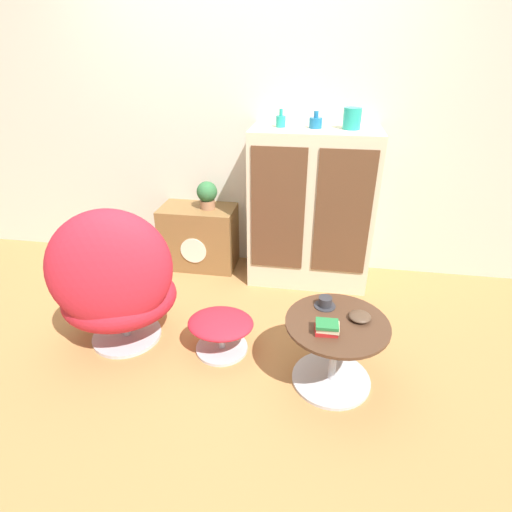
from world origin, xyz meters
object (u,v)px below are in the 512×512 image
(coffee_table, at_px, (334,348))
(teacup, at_px, (325,303))
(sideboard, at_px, (311,209))
(tv_console, at_px, (199,237))
(egg_chair, at_px, (116,285))
(book_stack, at_px, (327,327))
(vase_inner_left, at_px, (316,122))
(potted_plant, at_px, (207,194))
(vase_leftmost, at_px, (281,121))
(vase_inner_right, at_px, (352,118))
(ottoman, at_px, (221,327))
(bowl, at_px, (360,316))

(coffee_table, distance_m, teacup, 0.26)
(sideboard, bearing_deg, tv_console, 176.44)
(egg_chair, bearing_deg, book_stack, -9.60)
(tv_console, distance_m, vase_inner_left, 1.38)
(tv_console, relative_size, vase_inner_left, 5.42)
(sideboard, relative_size, teacup, 9.98)
(potted_plant, bearing_deg, teacup, -48.14)
(potted_plant, bearing_deg, vase_inner_left, -3.77)
(coffee_table, distance_m, vase_leftmost, 1.65)
(vase_leftmost, bearing_deg, vase_inner_right, 0.00)
(ottoman, distance_m, teacup, 0.69)
(potted_plant, distance_m, bowl, 1.71)
(tv_console, height_order, potted_plant, potted_plant)
(sideboard, distance_m, bowl, 1.21)
(coffee_table, xyz_separation_m, vase_inner_left, (-0.22, 1.20, 1.03))
(book_stack, bearing_deg, coffee_table, 59.62)
(tv_console, distance_m, bowl, 1.77)
(tv_console, bearing_deg, ottoman, -67.18)
(sideboard, height_order, vase_inner_right, vase_inner_right)
(book_stack, bearing_deg, vase_leftmost, 107.45)
(sideboard, relative_size, vase_leftmost, 9.72)
(sideboard, xyz_separation_m, egg_chair, (-1.14, -1.08, -0.16))
(coffee_table, bearing_deg, vase_leftmost, 111.25)
(tv_console, relative_size, bowl, 5.23)
(egg_chair, distance_m, vase_inner_right, 1.95)
(tv_console, relative_size, book_stack, 4.94)
(sideboard, relative_size, tv_console, 1.94)
(ottoman, bearing_deg, bowl, -8.05)
(vase_inner_left, relative_size, bowl, 0.96)
(egg_chair, relative_size, vase_leftmost, 7.75)
(vase_inner_left, bearing_deg, vase_leftmost, 180.00)
(ottoman, bearing_deg, sideboard, 64.33)
(teacup, relative_size, bowl, 1.02)
(vase_inner_right, relative_size, teacup, 1.18)
(ottoman, relative_size, vase_inner_left, 3.59)
(tv_console, distance_m, ottoman, 1.19)
(vase_leftmost, height_order, vase_inner_left, vase_leftmost)
(tv_console, height_order, bowl, tv_console)
(potted_plant, bearing_deg, book_stack, -53.25)
(vase_inner_left, bearing_deg, egg_chair, -136.35)
(ottoman, bearing_deg, tv_console, 112.82)
(vase_inner_right, distance_m, book_stack, 1.55)
(tv_console, relative_size, coffee_table, 1.11)
(tv_console, height_order, coffee_table, tv_console)
(vase_inner_right, height_order, teacup, vase_inner_right)
(teacup, height_order, bowl, teacup)
(tv_console, bearing_deg, vase_inner_left, -3.35)
(sideboard, relative_size, bowl, 10.17)
(ottoman, bearing_deg, potted_plant, 108.52)
(vase_inner_right, xyz_separation_m, teacup, (-0.11, -1.06, -0.86))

